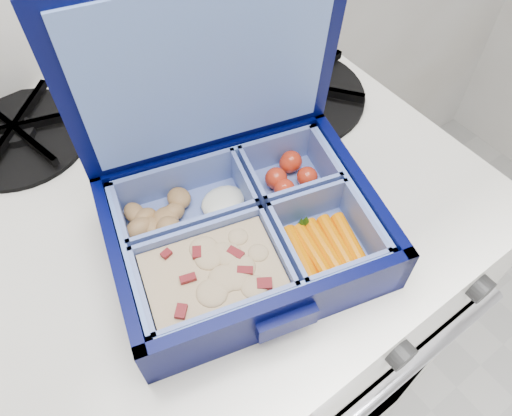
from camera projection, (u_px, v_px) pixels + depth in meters
stove at (208, 325)px, 0.93m from camera, size 0.59×0.59×0.88m
bento_box at (245, 231)px, 0.49m from camera, size 0.30×0.26×0.06m
burner_grate at (292, 88)px, 0.64m from camera, size 0.21×0.21×0.03m
burner_grate_rear at (17, 133)px, 0.60m from camera, size 0.21×0.21×0.02m
fork at (226, 128)px, 0.61m from camera, size 0.08×0.19×0.01m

